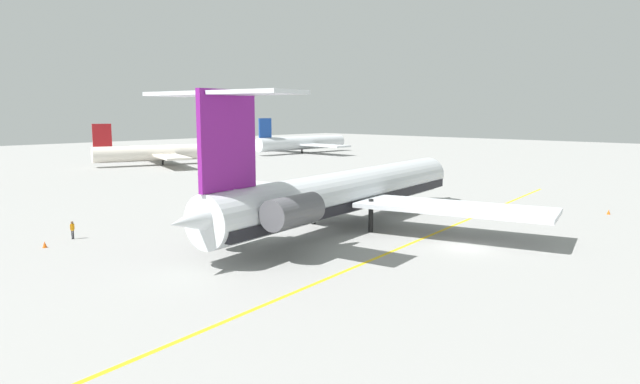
# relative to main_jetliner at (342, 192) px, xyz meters

# --- Properties ---
(ground) EXTENTS (383.30, 383.30, 0.00)m
(ground) POSITION_rel_main_jetliner_xyz_m (0.88, -13.41, -3.66)
(ground) COLOR gray
(main_jetliner) EXTENTS (46.07, 40.85, 13.44)m
(main_jetliner) POSITION_rel_main_jetliner_xyz_m (0.00, 0.00, 0.00)
(main_jetliner) COLOR silver
(main_jetliner) RESTS_ON ground
(airliner_mid_right) EXTENTS (30.40, 30.48, 9.29)m
(airliner_mid_right) POSITION_rel_main_jetliner_xyz_m (25.63, 74.14, -0.93)
(airliner_mid_right) COLOR silver
(airliner_mid_right) RESTS_ON ground
(airliner_far_right) EXTENTS (33.71, 33.25, 10.10)m
(airliner_far_right) POSITION_rel_main_jetliner_xyz_m (72.91, 77.32, -0.69)
(airliner_far_right) COLOR silver
(airliner_far_right) RESTS_ON ground
(ground_crew_near_nose) EXTENTS (0.43, 0.27, 1.70)m
(ground_crew_near_nose) POSITION_rel_main_jetliner_xyz_m (-20.99, 14.91, -2.59)
(ground_crew_near_nose) COLOR black
(ground_crew_near_nose) RESTS_ON ground
(ground_crew_near_tail) EXTENTS (0.42, 0.29, 1.79)m
(ground_crew_near_tail) POSITION_rel_main_jetliner_xyz_m (22.90, 19.02, -2.53)
(ground_crew_near_tail) COLOR black
(ground_crew_near_tail) RESTS_ON ground
(safety_cone_nose) EXTENTS (0.40, 0.40, 0.55)m
(safety_cone_nose) POSITION_rel_main_jetliner_xyz_m (26.83, -17.66, -3.39)
(safety_cone_nose) COLOR #EA590F
(safety_cone_nose) RESTS_ON ground
(safety_cone_wingtip) EXTENTS (0.40, 0.40, 0.55)m
(safety_cone_wingtip) POSITION_rel_main_jetliner_xyz_m (-24.11, 13.39, -3.39)
(safety_cone_wingtip) COLOR #EA590F
(safety_cone_wingtip) RESTS_ON ground
(taxiway_centreline) EXTENTS (83.56, 11.31, 0.01)m
(taxiway_centreline) POSITION_rel_main_jetliner_xyz_m (1.28, -8.83, -3.66)
(taxiway_centreline) COLOR gold
(taxiway_centreline) RESTS_ON ground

